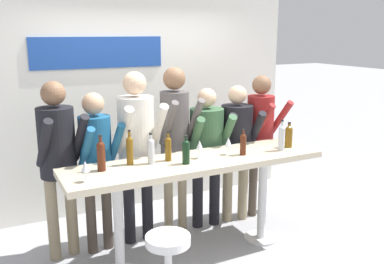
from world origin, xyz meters
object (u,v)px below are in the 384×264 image
person_far_left (58,151)px  wine_glass_0 (200,146)px  wine_bottle_3 (282,137)px  person_center_right (207,144)px  wine_bottle_0 (101,155)px  tasting_table (197,173)px  wine_bottle_6 (186,151)px  wine_bottle_2 (168,148)px  person_right (237,139)px  person_center_left (137,139)px  wine_bottle_1 (289,135)px  person_center (175,130)px  person_far_right (261,129)px  wine_bottle_5 (151,150)px  bar_stool (168,261)px  wine_glass_1 (85,167)px  wine_glass_2 (228,142)px  wine_bottle_4 (130,149)px  person_left (96,155)px  wine_bottle_7 (243,143)px

person_far_left → wine_glass_0: 1.35m
wine_bottle_3 → person_center_right: bearing=126.7°
wine_bottle_0 → wine_glass_0: bearing=-3.0°
tasting_table → wine_bottle_6: size_ratio=9.45×
wine_bottle_2 → person_right: bearing=23.3°
person_center_left → wine_bottle_1: bearing=-22.4°
person_center → person_far_right: size_ratio=1.08×
person_right → wine_bottle_5: (-1.24, -0.47, 0.15)m
tasting_table → person_center: bearing=85.0°
person_far_right → wine_bottle_3: person_far_right is taller
tasting_table → wine_bottle_2: (-0.26, 0.09, 0.27)m
bar_stool → wine_bottle_6: bearing=52.5°
tasting_table → person_far_left: size_ratio=1.45×
bar_stool → person_center_left: size_ratio=0.35×
person_far_right → wine_glass_0: (-1.10, -0.54, 0.06)m
wine_glass_1 → wine_glass_2: (1.45, 0.15, 0.00)m
wine_bottle_4 → wine_bottle_5: size_ratio=1.12×
wine_bottle_0 → wine_bottle_4: (0.28, 0.06, -0.00)m
person_center_left → wine_bottle_5: 0.49m
person_center → person_right: (0.75, -0.07, -0.17)m
wine_bottle_0 → wine_glass_0: size_ratio=1.83×
bar_stool → person_center: size_ratio=0.35×
person_right → wine_bottle_5: bearing=-150.2°
wine_bottle_3 → wine_bottle_5: size_ratio=1.10×
wine_bottle_0 → wine_bottle_4: bearing=11.6°
wine_bottle_2 → wine_bottle_6: bearing=-56.8°
person_far_right → wine_bottle_5: 1.66m
bar_stool → wine_bottle_6: (0.44, 0.57, 0.71)m
person_center → person_far_right: person_center is taller
wine_bottle_0 → wine_glass_1: 0.29m
person_far_left → wine_glass_1: 0.74m
wine_bottle_3 → wine_glass_2: size_ratio=1.82×
wine_bottle_6 → person_right: bearing=33.0°
wine_bottle_3 → wine_bottle_5: wine_bottle_3 is taller
bar_stool → wine_bottle_5: (0.15, 0.72, 0.72)m
person_right → wine_glass_0: (-0.76, -0.52, 0.14)m
person_center_right → wine_bottle_2: size_ratio=5.65×
person_far_left → wine_glass_1: size_ratio=9.98×
person_center_right → person_far_left: bearing=-173.8°
wine_bottle_6 → wine_bottle_0: bearing=168.5°
wine_bottle_3 → wine_glass_1: bearing=-179.0°
person_left → wine_bottle_4: (0.21, -0.41, 0.13)m
person_far_left → wine_bottle_7: (1.67, -0.65, 0.03)m
person_far_right → wine_bottle_6: 1.45m
tasting_table → wine_glass_2: 0.45m
person_far_left → wine_bottle_7: 1.79m
person_far_left → wine_bottle_4: size_ratio=5.39×
person_left → wine_bottle_6: (0.68, -0.62, 0.11)m
bar_stool → wine_bottle_0: (-0.31, 0.72, 0.74)m
person_far_left → wine_bottle_0: 0.59m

